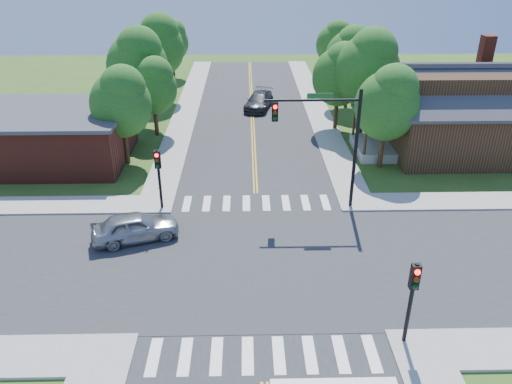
{
  "coord_description": "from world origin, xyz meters",
  "views": [
    {
      "loc": [
        -0.58,
        -20.44,
        14.33
      ],
      "look_at": [
        -0.07,
        3.43,
        2.2
      ],
      "focal_mm": 35.0,
      "sensor_mm": 36.0,
      "label": 1
    }
  ],
  "objects_px": {
    "house_ne": "(462,109)",
    "signal_pole_se": "(413,289)",
    "signal_mast_ne": "(327,131)",
    "car_silver": "(135,227)",
    "signal_pole_nw": "(158,169)",
    "car_dgrey": "(259,101)"
  },
  "relations": [
    {
      "from": "signal_mast_ne",
      "to": "house_ne",
      "type": "relative_size",
      "value": 0.55
    },
    {
      "from": "signal_mast_ne",
      "to": "signal_pole_se",
      "type": "relative_size",
      "value": 1.89
    },
    {
      "from": "car_dgrey",
      "to": "signal_pole_nw",
      "type": "bearing_deg",
      "value": -93.98
    },
    {
      "from": "house_ne",
      "to": "car_silver",
      "type": "distance_m",
      "value": 24.82
    },
    {
      "from": "house_ne",
      "to": "car_dgrey",
      "type": "relative_size",
      "value": 2.4
    },
    {
      "from": "signal_pole_nw",
      "to": "car_dgrey",
      "type": "xyz_separation_m",
      "value": [
        6.27,
        19.59,
        -1.92
      ]
    },
    {
      "from": "car_silver",
      "to": "signal_mast_ne",
      "type": "bearing_deg",
      "value": -90.5
    },
    {
      "from": "signal_mast_ne",
      "to": "car_silver",
      "type": "xyz_separation_m",
      "value": [
        -10.4,
        -3.32,
        -4.08
      ]
    },
    {
      "from": "house_ne",
      "to": "signal_pole_se",
      "type": "bearing_deg",
      "value": -115.58
    },
    {
      "from": "house_ne",
      "to": "signal_pole_nw",
      "type": "bearing_deg",
      "value": -157.31
    },
    {
      "from": "signal_mast_ne",
      "to": "signal_pole_nw",
      "type": "distance_m",
      "value": 9.76
    },
    {
      "from": "signal_pole_se",
      "to": "car_dgrey",
      "type": "xyz_separation_m",
      "value": [
        -4.93,
        30.79,
        -1.92
      ]
    },
    {
      "from": "car_silver",
      "to": "signal_pole_se",
      "type": "bearing_deg",
      "value": -141.37
    },
    {
      "from": "signal_pole_se",
      "to": "house_ne",
      "type": "xyz_separation_m",
      "value": [
        9.51,
        19.86,
        0.67
      ]
    },
    {
      "from": "car_silver",
      "to": "car_dgrey",
      "type": "bearing_deg",
      "value": -35.57
    },
    {
      "from": "car_silver",
      "to": "house_ne",
      "type": "bearing_deg",
      "value": -79.23
    },
    {
      "from": "signal_mast_ne",
      "to": "car_silver",
      "type": "bearing_deg",
      "value": -162.27
    },
    {
      "from": "signal_mast_ne",
      "to": "signal_pole_nw",
      "type": "height_order",
      "value": "signal_mast_ne"
    },
    {
      "from": "signal_mast_ne",
      "to": "car_dgrey",
      "type": "relative_size",
      "value": 1.32
    },
    {
      "from": "signal_pole_se",
      "to": "car_silver",
      "type": "bearing_deg",
      "value": 146.86
    },
    {
      "from": "signal_pole_nw",
      "to": "car_silver",
      "type": "height_order",
      "value": "signal_pole_nw"
    },
    {
      "from": "house_ne",
      "to": "car_silver",
      "type": "relative_size",
      "value": 2.68
    }
  ]
}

